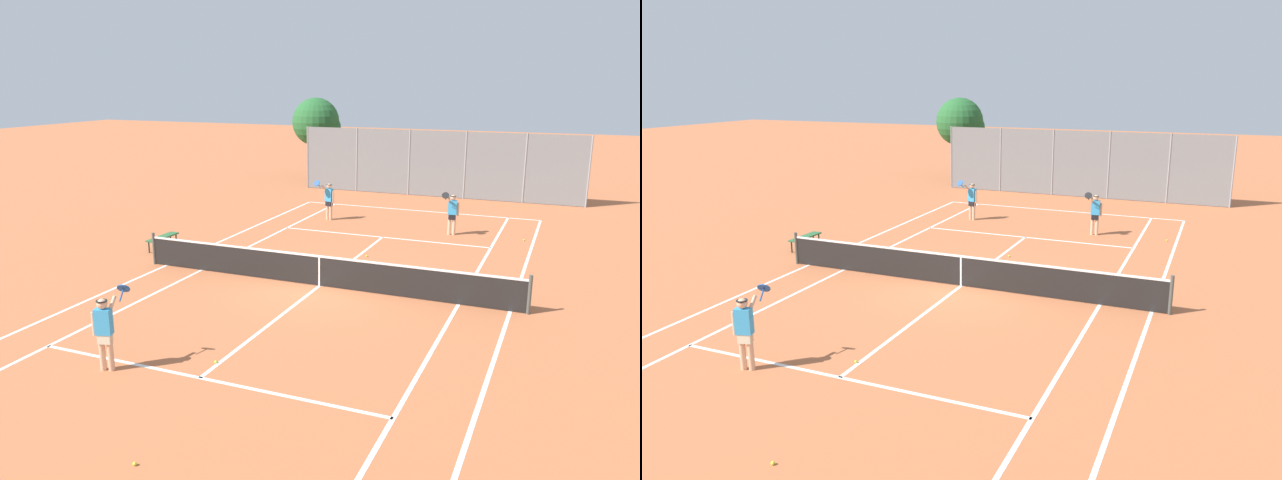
{
  "view_description": "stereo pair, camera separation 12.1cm",
  "coord_description": "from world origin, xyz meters",
  "views": [
    {
      "loc": [
        6.81,
        -16.29,
        5.99
      ],
      "look_at": [
        -0.6,
        1.5,
        1.0
      ],
      "focal_mm": 35.0,
      "sensor_mm": 36.0,
      "label": 1
    },
    {
      "loc": [
        6.92,
        -16.24,
        5.99
      ],
      "look_at": [
        -0.6,
        1.5,
        1.0
      ],
      "focal_mm": 35.0,
      "sensor_mm": 36.0,
      "label": 2
    }
  ],
  "objects": [
    {
      "name": "ground_plane",
      "position": [
        0.0,
        0.0,
        0.0
      ],
      "size": [
        120.0,
        120.0,
        0.0
      ],
      "primitive_type": "plane",
      "color": "#BC663D"
    },
    {
      "name": "court_line_markings",
      "position": [
        0.0,
        0.0,
        0.0
      ],
      "size": [
        11.1,
        23.9,
        0.01
      ],
      "color": "white",
      "rests_on": "ground"
    },
    {
      "name": "tennis_net",
      "position": [
        0.0,
        0.0,
        0.51
      ],
      "size": [
        12.0,
        0.1,
        1.07
      ],
      "color": "#474C47",
      "rests_on": "ground"
    },
    {
      "name": "player_near_side",
      "position": [
        -2.01,
        -6.83,
        0.93
      ],
      "size": [
        0.51,
        0.85,
        1.77
      ],
      "color": "#D8A884",
      "rests_on": "ground"
    },
    {
      "name": "player_far_left",
      "position": [
        -3.1,
        8.5,
        0.93
      ],
      "size": [
        0.8,
        0.71,
        1.77
      ],
      "color": "#D8A884",
      "rests_on": "ground"
    },
    {
      "name": "player_far_right",
      "position": [
        2.39,
        7.84,
        0.93
      ],
      "size": [
        0.6,
        0.79,
        1.77
      ],
      "color": "#D8A884",
      "rests_on": "ground"
    },
    {
      "name": "loose_tennis_ball_0",
      "position": [
        5.15,
        7.94,
        0.03
      ],
      "size": [
        0.07,
        0.07,
        0.07
      ],
      "primitive_type": "sphere",
      "color": "#D1DB33",
      "rests_on": "ground"
    },
    {
      "name": "loose_tennis_ball_1",
      "position": [
        0.71,
        -9.37,
        0.03
      ],
      "size": [
        0.07,
        0.07,
        0.07
      ],
      "primitive_type": "sphere",
      "color": "#D1DB33",
      "rests_on": "ground"
    },
    {
      "name": "loose_tennis_ball_2",
      "position": [
        0.31,
        3.53,
        0.03
      ],
      "size": [
        0.07,
        0.07,
        0.07
      ],
      "primitive_type": "sphere",
      "color": "#D1DB33",
      "rests_on": "ground"
    },
    {
      "name": "loose_tennis_ball_4",
      "position": [
        -0.07,
        -5.68,
        0.03
      ],
      "size": [
        0.07,
        0.07,
        0.07
      ],
      "primitive_type": "sphere",
      "color": "#D1DB33",
      "rests_on": "ground"
    },
    {
      "name": "loose_tennis_ball_5",
      "position": [
        0.48,
        1.59,
        0.03
      ],
      "size": [
        0.07,
        0.07,
        0.07
      ],
      "primitive_type": "sphere",
      "color": "#D1DB33",
      "rests_on": "ground"
    },
    {
      "name": "courtside_bench",
      "position": [
        -6.86,
        1.69,
        0.41
      ],
      "size": [
        0.36,
        1.5,
        0.47
      ],
      "color": "#2D6638",
      "rests_on": "ground"
    },
    {
      "name": "back_fence",
      "position": [
        -0.0,
        15.76,
        1.72
      ],
      "size": [
        14.68,
        0.08,
        3.44
      ],
      "color": "gray",
      "rests_on": "ground"
    },
    {
      "name": "tree_behind_left",
      "position": [
        -8.22,
        19.44,
        3.35
      ],
      "size": [
        2.99,
        2.91,
        4.9
      ],
      "color": "brown",
      "rests_on": "ground"
    }
  ]
}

